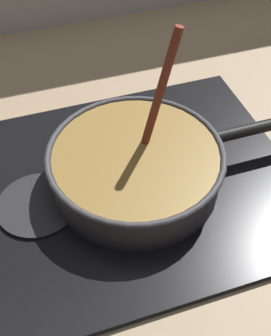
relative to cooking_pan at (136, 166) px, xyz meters
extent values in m
cube|color=#9E8466|center=(-0.02, -0.19, -0.07)|extent=(2.40, 1.60, 0.04)
cube|color=black|center=(0.00, 0.00, -0.05)|extent=(0.56, 0.48, 0.01)
torus|color=#592D0C|center=(0.00, 0.00, -0.04)|extent=(0.19, 0.19, 0.01)
cylinder|color=#262628|center=(-0.17, 0.00, -0.04)|extent=(0.14, 0.14, 0.01)
cylinder|color=#38383D|center=(0.00, 0.00, -0.01)|extent=(0.29, 0.29, 0.07)
cylinder|color=olive|center=(0.00, 0.00, 0.00)|extent=(0.28, 0.28, 0.06)
torus|color=#38383D|center=(0.00, 0.00, 0.03)|extent=(0.30, 0.30, 0.01)
cylinder|color=black|center=(0.22, 0.00, 0.02)|extent=(0.16, 0.02, 0.02)
cylinder|color=#E5CC7A|center=(0.03, 0.04, 0.02)|extent=(0.03, 0.03, 0.01)
cylinder|color=#E5CC7A|center=(-0.01, 0.04, 0.02)|extent=(0.03, 0.03, 0.01)
cylinder|color=#E5CC7A|center=(-0.09, 0.03, 0.02)|extent=(0.04, 0.04, 0.01)
cylinder|color=#E5CC7A|center=(0.09, 0.02, 0.02)|extent=(0.04, 0.04, 0.01)
cylinder|color=#EDD88C|center=(0.00, -0.01, 0.02)|extent=(0.03, 0.03, 0.01)
cylinder|color=maroon|center=(0.05, 0.03, 0.12)|extent=(0.07, 0.03, 0.22)
cube|color=brown|center=(0.02, 0.02, 0.01)|extent=(0.05, 0.04, 0.01)
camera|label=1|loc=(-0.16, -0.49, 0.55)|focal=47.56mm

